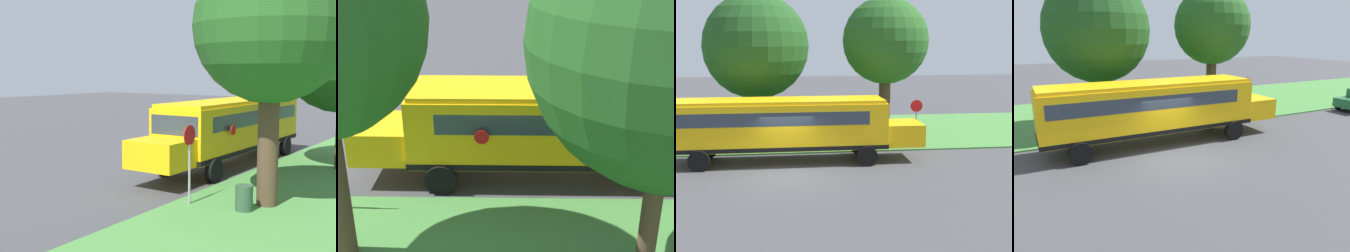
{
  "view_description": "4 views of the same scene",
  "coord_description": "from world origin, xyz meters",
  "views": [
    {
      "loc": [
        -12.8,
        20.16,
        4.46
      ],
      "look_at": [
        0.23,
        1.55,
        1.86
      ],
      "focal_mm": 50.0,
      "sensor_mm": 36.0,
      "label": 1
    },
    {
      "loc": [
        -16.41,
        1.56,
        7.79
      ],
      "look_at": [
        -2.49,
        1.81,
        1.85
      ],
      "focal_mm": 50.0,
      "sensor_mm": 36.0,
      "label": 2
    },
    {
      "loc": [
        20.46,
        0.02,
        5.97
      ],
      "look_at": [
        -1.25,
        2.72,
        1.97
      ],
      "focal_mm": 50.0,
      "sensor_mm": 36.0,
      "label": 3
    },
    {
      "loc": [
        12.43,
        -6.13,
        5.28
      ],
      "look_at": [
        -0.67,
        0.51,
        1.26
      ],
      "focal_mm": 35.0,
      "sensor_mm": 36.0,
      "label": 4
    }
  ],
  "objects": [
    {
      "name": "oak_tree_beside_bus",
      "position": [
        -7.08,
        -1.6,
        5.64
      ],
      "size": [
        6.06,
        6.06,
        8.7
      ],
      "color": "#4C3826",
      "rests_on": "ground"
    },
    {
      "name": "school_bus",
      "position": [
        -2.39,
        -0.09,
        1.92
      ],
      "size": [
        2.84,
        12.42,
        3.16
      ],
      "color": "yellow",
      "rests_on": "ground"
    },
    {
      "name": "stop_sign",
      "position": [
        -4.6,
        7.2,
        1.74
      ],
      "size": [
        0.08,
        0.68,
        2.74
      ],
      "color": "gray",
      "rests_on": "ground"
    },
    {
      "name": "oak_tree_roadside_mid",
      "position": [
        -6.73,
        5.74,
        5.89
      ],
      "size": [
        5.05,
        5.05,
        8.5
      ],
      "color": "#4C3826",
      "rests_on": "ground"
    },
    {
      "name": "trash_bin",
      "position": [
        -6.46,
        6.87,
        0.45
      ],
      "size": [
        0.56,
        0.56,
        0.9
      ],
      "primitive_type": "cylinder",
      "color": "#2D4C33",
      "rests_on": "ground"
    },
    {
      "name": "ground_plane",
      "position": [
        0.0,
        0.0,
        0.0
      ],
      "size": [
        120.0,
        120.0,
        0.0
      ],
      "primitive_type": "plane",
      "color": "#424244"
    },
    {
      "name": "grass_verge",
      "position": [
        -10.0,
        0.0,
        0.04
      ],
      "size": [
        12.0,
        80.0,
        0.08
      ],
      "primitive_type": "cube",
      "color": "#47843D",
      "rests_on": "ground"
    }
  ]
}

